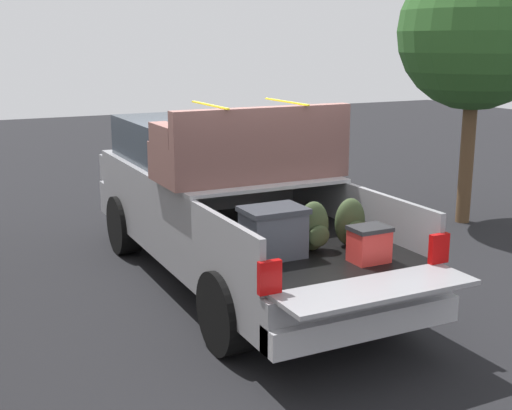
# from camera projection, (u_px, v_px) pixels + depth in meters

# --- Properties ---
(ground_plane) EXTENTS (40.00, 40.00, 0.00)m
(ground_plane) POSITION_uv_depth(u_px,v_px,m) (234.00, 281.00, 8.38)
(ground_plane) COLOR black
(pickup_truck) EXTENTS (6.05, 2.09, 2.23)m
(pickup_truck) POSITION_uv_depth(u_px,v_px,m) (222.00, 199.00, 8.47)
(pickup_truck) COLOR gray
(pickup_truck) RESTS_ON ground_plane
(tree_background) EXTENTS (2.42, 2.42, 4.25)m
(tree_background) POSITION_uv_depth(u_px,v_px,m) (476.00, 32.00, 10.44)
(tree_background) COLOR brown
(tree_background) RESTS_ON ground_plane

